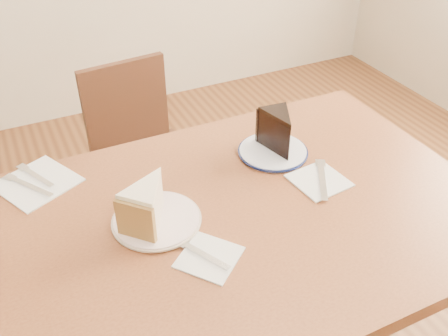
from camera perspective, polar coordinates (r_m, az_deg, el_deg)
table at (r=1.24m, az=1.54°, el=-8.47°), size 1.20×0.80×0.75m
chair_far at (r=1.92m, az=-9.18°, el=1.11°), size 0.42×0.42×0.78m
plate_cream at (r=1.15m, az=-7.70°, el=-5.91°), size 0.20×0.20×0.01m
plate_navy at (r=1.37m, az=5.61°, el=1.88°), size 0.18×0.18×0.01m
carrot_cake at (r=1.12m, az=-8.45°, el=-3.95°), size 0.15×0.15×0.09m
chocolate_cake at (r=1.34m, az=6.42°, el=3.83°), size 0.09×0.12×0.10m
napkin_cream at (r=1.06m, az=-1.70°, el=-10.16°), size 0.16×0.16×0.00m
napkin_navy at (r=1.28m, az=10.80°, el=-1.42°), size 0.14×0.14×0.00m
napkin_spare at (r=1.34m, az=-20.57°, el=-1.59°), size 0.23×0.23×0.00m
fork_cream at (r=1.07m, az=-2.53°, el=-9.78°), size 0.08×0.13×0.00m
knife_navy at (r=1.28m, az=11.17°, el=-1.31°), size 0.10×0.15×0.00m
fork_spare at (r=1.36m, az=-20.73°, el=-0.82°), size 0.07×0.13×0.00m
knife_spare at (r=1.33m, az=-21.42°, el=-1.89°), size 0.10×0.14×0.00m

